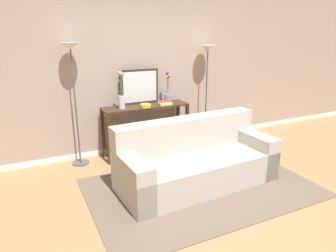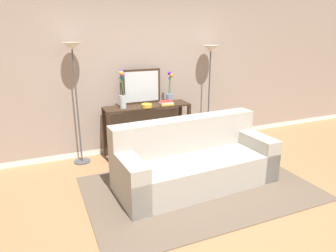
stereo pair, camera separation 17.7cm
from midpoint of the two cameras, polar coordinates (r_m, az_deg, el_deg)
name	(u,v)px [view 1 (the left image)]	position (r m, az deg, el deg)	size (l,w,h in m)	color
ground_plane	(211,201)	(3.97, 6.64, -13.64)	(16.00, 16.00, 0.02)	#9E754C
back_wall	(145,72)	(5.36, -5.22, 9.85)	(12.00, 0.15, 2.67)	white
area_rug	(201,187)	(4.23, 4.97, -11.26)	(2.94, 1.91, 0.01)	brown
couch	(196,162)	(4.21, 3.92, -6.65)	(2.19, 0.98, 0.88)	#ADA89E
console_table	(146,120)	(5.15, -5.08, 1.04)	(1.43, 0.39, 0.84)	#382619
floor_lamp_left	(72,71)	(4.76, -18.33, 9.68)	(0.28, 0.28, 1.86)	#4C4C51
floor_lamp_right	(207,67)	(5.57, 6.36, 10.75)	(0.28, 0.28, 1.78)	#4C4C51
wall_mirror	(140,87)	(5.16, -6.20, 7.23)	(0.65, 0.02, 0.57)	#382619
vase_tall_flowers	(121,92)	(4.88, -9.70, 6.15)	(0.10, 0.14, 0.62)	silver
vase_short_flowers	(168,93)	(5.23, -1.05, 6.16)	(0.12, 0.12, 0.52)	#6B84AD
fruit_bowl	(146,106)	(4.94, -5.19, 3.76)	(0.17, 0.17, 0.06)	gold
book_stack	(165,103)	(5.09, -1.59, 4.26)	(0.22, 0.16, 0.07)	gold
book_row_under_console	(126,154)	(5.21, -8.72, -5.10)	(0.43, 0.17, 0.12)	silver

